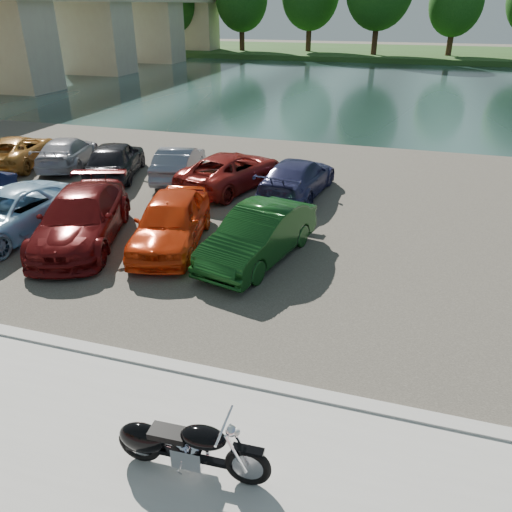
% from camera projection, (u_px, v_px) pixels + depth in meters
% --- Properties ---
extents(ground, '(200.00, 200.00, 0.00)m').
position_uv_depth(ground, '(185.00, 468.00, 7.49)').
color(ground, '#595447').
rests_on(ground, ground).
extents(kerb, '(60.00, 0.30, 0.14)m').
position_uv_depth(kerb, '(229.00, 379.00, 9.16)').
color(kerb, '#ADAAA3').
rests_on(kerb, ground).
extents(parking_lot, '(60.00, 18.00, 0.04)m').
position_uv_depth(parking_lot, '(319.00, 210.00, 16.87)').
color(parking_lot, '#3E3A32').
rests_on(parking_lot, ground).
extents(river, '(120.00, 40.00, 0.00)m').
position_uv_depth(river, '(382.00, 88.00, 41.65)').
color(river, '#172B27').
rests_on(river, ground).
extents(far_bank, '(120.00, 24.00, 0.60)m').
position_uv_depth(far_bank, '(400.00, 53.00, 68.85)').
color(far_bank, '#244217').
rests_on(far_bank, ground).
extents(bridge, '(7.00, 56.00, 8.55)m').
position_uv_depth(bridge, '(89.00, 13.00, 47.33)').
color(bridge, tan).
rests_on(bridge, ground).
extents(motorcycle, '(2.33, 0.75, 1.05)m').
position_uv_depth(motorcycle, '(178.00, 445.00, 7.17)').
color(motorcycle, black).
rests_on(motorcycle, promenade).
extents(car_2, '(2.70, 5.05, 1.35)m').
position_uv_depth(car_2, '(9.00, 214.00, 14.69)').
color(car_2, '#9DC7E5').
rests_on(car_2, parking_lot).
extents(car_3, '(3.58, 5.45, 1.47)m').
position_uv_depth(car_3, '(81.00, 218.00, 14.24)').
color(car_3, '#550C0C').
rests_on(car_3, parking_lot).
extents(car_4, '(2.66, 4.65, 1.49)m').
position_uv_depth(car_4, '(171.00, 221.00, 14.02)').
color(car_4, red).
rests_on(car_4, parking_lot).
extents(car_5, '(2.43, 4.50, 1.41)m').
position_uv_depth(car_5, '(259.00, 235.00, 13.26)').
color(car_5, '#0F3812').
rests_on(car_5, parking_lot).
extents(car_6, '(3.20, 4.80, 1.23)m').
position_uv_depth(car_6, '(18.00, 151.00, 21.31)').
color(car_6, '#B17128').
rests_on(car_6, parking_lot).
extents(car_7, '(2.94, 4.55, 1.23)m').
position_uv_depth(car_7, '(67.00, 152.00, 21.09)').
color(car_7, '#9C9AA2').
rests_on(car_7, parking_lot).
extents(car_8, '(2.91, 4.59, 1.45)m').
position_uv_depth(car_8, '(115.00, 159.00, 19.70)').
color(car_8, black).
rests_on(car_8, parking_lot).
extents(car_9, '(2.05, 4.04, 1.27)m').
position_uv_depth(car_9, '(179.00, 163.00, 19.55)').
color(car_9, slate).
rests_on(car_9, parking_lot).
extents(car_10, '(3.42, 5.11, 1.30)m').
position_uv_depth(car_10, '(232.00, 170.00, 18.65)').
color(car_10, maroon).
rests_on(car_10, parking_lot).
extents(car_11, '(2.32, 4.70, 1.31)m').
position_uv_depth(car_11, '(297.00, 177.00, 17.85)').
color(car_11, navy).
rests_on(car_11, parking_lot).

